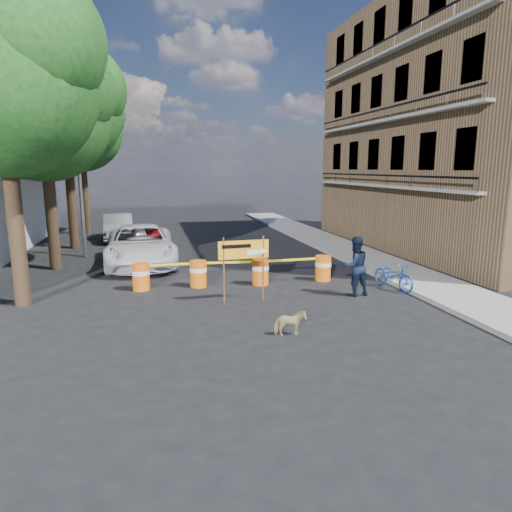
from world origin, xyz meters
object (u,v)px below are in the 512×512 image
detour_sign (251,254)px  sedan_red (149,243)px  barrel_far_right (323,268)px  barrel_far_left (141,276)px  barrel_mid_left (198,273)px  barrel_mid_right (260,271)px  suv_white (141,245)px  pedestrian (355,266)px  sedan_silver (118,227)px  bicycle (394,263)px  dog (290,323)px

detour_sign → sedan_red: 7.94m
barrel_far_right → sedan_red: sedan_red is taller
barrel_far_left → sedan_red: bearing=87.1°
barrel_far_left → sedan_red: (0.27, 5.24, 0.26)m
barrel_mid_left → barrel_mid_right: 2.13m
barrel_mid_right → suv_white: bearing=132.9°
barrel_mid_right → detour_sign: 2.26m
pedestrian → sedan_silver: 15.80m
bicycle → sedan_silver: 16.33m
dog → suv_white: 10.01m
barrel_far_right → detour_sign: bearing=-147.7°
barrel_far_left → suv_white: 4.19m
bicycle → suv_white: bicycle is taller
pedestrian → bicycle: 1.67m
barrel_far_left → barrel_far_right: size_ratio=1.00×
barrel_far_left → barrel_mid_left: size_ratio=1.00×
barrel_far_left → detour_sign: detour_sign is taller
detour_sign → bicycle: 5.00m
barrel_mid_left → detour_sign: (1.36, -2.08, 0.99)m
barrel_mid_right → sedan_red: sedan_red is taller
sedan_silver → barrel_mid_right: bearing=-68.9°
barrel_mid_left → bicycle: bicycle is taller
suv_white → pedestrian: bearing=-45.2°
pedestrian → sedan_silver: (-7.98, 13.64, -0.22)m
barrel_far_left → barrel_far_right: 6.35m
barrel_far_right → detour_sign: size_ratio=0.45×
dog → sedan_silver: size_ratio=0.17×
bicycle → pedestrian: bearing=179.8°
barrel_far_right → suv_white: bearing=146.1°
barrel_mid_right → pedestrian: (2.58, -1.98, 0.48)m
sedan_red → sedan_silver: (-1.65, 6.21, -0.01)m
sedan_silver → bicycle: bearing=-57.8°
sedan_red → bicycle: bearing=-48.9°
barrel_far_left → barrel_far_right: (6.35, -0.12, 0.00)m
suv_white → barrel_far_left: bearing=-90.8°
detour_sign → dog: detour_sign is taller
dog → sedan_silver: (-4.93, 16.60, 0.40)m
barrel_mid_right → bicycle: bearing=-20.3°
sedan_red → sedan_silver: sedan_red is taller
pedestrian → sedan_silver: pedestrian is taller
bicycle → suv_white: bearing=129.4°
barrel_mid_left → barrel_mid_right: size_ratio=1.00×
barrel_far_right → pedestrian: (0.25, -2.06, 0.48)m
barrel_far_right → sedan_silver: (-7.73, 11.58, 0.25)m
suv_white → sedan_red: size_ratio=1.38×
barrel_far_left → detour_sign: size_ratio=0.45×
dog → suv_white: (-3.59, 9.33, 0.51)m
pedestrian → sedan_red: size_ratio=0.44×
barrel_mid_right → sedan_red: 6.62m
bicycle → sedan_red: bearing=123.7°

